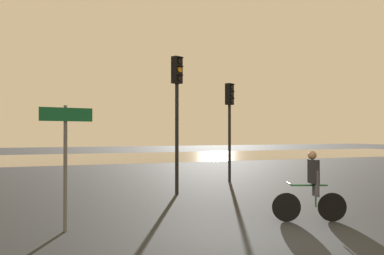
{
  "coord_description": "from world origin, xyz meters",
  "views": [
    {
      "loc": [
        -4.52,
        -6.78,
        2.01
      ],
      "look_at": [
        0.5,
        5.0,
        2.2
      ],
      "focal_mm": 40.0,
      "sensor_mm": 36.0,
      "label": 1
    }
  ],
  "objects_px": {
    "direction_sign_post": "(66,149)",
    "cyclist": "(312,186)",
    "traffic_light_center": "(177,99)",
    "traffic_light_far_right": "(230,113)"
  },
  "relations": [
    {
      "from": "direction_sign_post",
      "to": "cyclist",
      "type": "distance_m",
      "value": 5.52
    },
    {
      "from": "direction_sign_post",
      "to": "traffic_light_center",
      "type": "bearing_deg",
      "value": -144.71
    },
    {
      "from": "traffic_light_far_right",
      "to": "direction_sign_post",
      "type": "relative_size",
      "value": 1.59
    },
    {
      "from": "direction_sign_post",
      "to": "traffic_light_far_right",
      "type": "bearing_deg",
      "value": -147.99
    },
    {
      "from": "traffic_light_far_right",
      "to": "direction_sign_post",
      "type": "xyz_separation_m",
      "value": [
        -7.44,
        -6.79,
        -1.19
      ]
    },
    {
      "from": "cyclist",
      "to": "traffic_light_center",
      "type": "bearing_deg",
      "value": 36.2
    },
    {
      "from": "traffic_light_center",
      "to": "direction_sign_post",
      "type": "height_order",
      "value": "traffic_light_center"
    },
    {
      "from": "traffic_light_center",
      "to": "direction_sign_post",
      "type": "bearing_deg",
      "value": 19.18
    },
    {
      "from": "traffic_light_far_right",
      "to": "cyclist",
      "type": "relative_size",
      "value": 2.55
    },
    {
      "from": "cyclist",
      "to": "direction_sign_post",
      "type": "bearing_deg",
      "value": 100.36
    }
  ]
}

